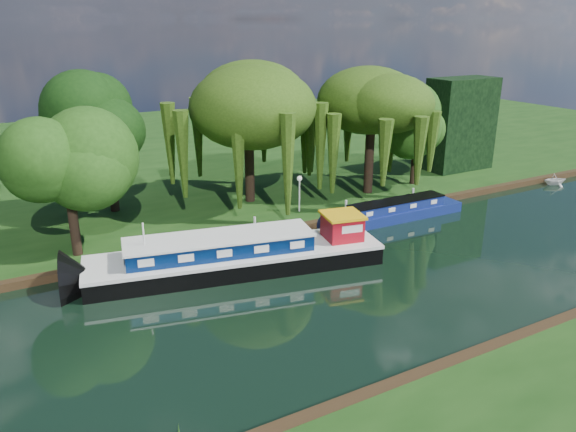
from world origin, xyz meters
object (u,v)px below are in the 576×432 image
white_cruiser (554,185)px  red_dinghy (113,285)px  dutch_barge (239,255)px  narrowboat (396,212)px

white_cruiser → red_dinghy: bearing=109.5°
dutch_barge → narrowboat: 13.16m
narrowboat → white_cruiser: (17.33, 0.27, -0.55)m
dutch_barge → red_dinghy: bearing=-179.9°
narrowboat → white_cruiser: 17.34m
red_dinghy → dutch_barge: bearing=-109.0°
narrowboat → dutch_barge: bearing=-169.2°
red_dinghy → narrowboat: bearing=-95.0°
dutch_barge → white_cruiser: size_ratio=8.13×
dutch_barge → white_cruiser: (30.30, 2.45, -0.85)m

